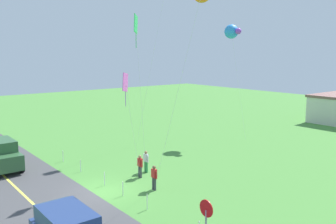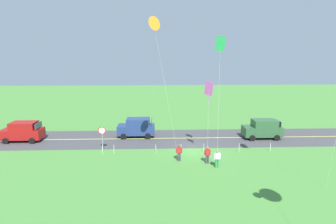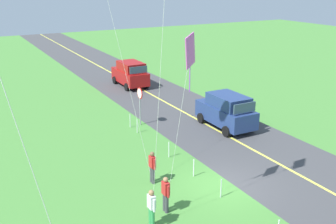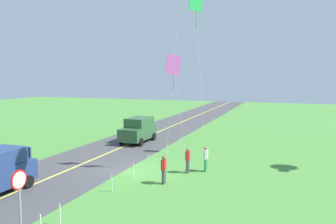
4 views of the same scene
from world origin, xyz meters
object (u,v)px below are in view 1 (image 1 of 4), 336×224
car_parked_west_near (2,155)px  person_adult_companion (154,177)px  kite_yellow_high (136,27)px  stop_sign (206,217)px  person_child_watcher (146,161)px  person_adult_near (140,165)px  kite_red_low (125,84)px  kite_pink_drift (232,32)px

car_parked_west_near → person_adult_companion: 12.19m
car_parked_west_near → kite_yellow_high: kite_yellow_high is taller
stop_sign → person_child_watcher: size_ratio=1.60×
car_parked_west_near → person_child_watcher: 10.77m
person_adult_near → kite_yellow_high: bearing=-129.8°
kite_red_low → person_child_watcher: bearing=105.9°
person_adult_companion → kite_red_low: 6.32m
car_parked_west_near → kite_red_low: size_ratio=0.60×
stop_sign → kite_pink_drift: size_ratio=0.22×
car_parked_west_near → person_adult_near: bearing=42.0°
stop_sign → person_child_watcher: (-10.81, 4.49, -0.94)m
kite_red_low → person_adult_companion: bearing=7.6°
car_parked_west_near → kite_pink_drift: 23.72m
kite_red_low → kite_pink_drift: (-4.66, 15.42, 4.15)m
stop_sign → kite_red_low: size_ratio=0.35×
kite_pink_drift → person_adult_companion: bearing=-64.1°
stop_sign → person_adult_companion: bearing=159.3°
kite_red_low → kite_pink_drift: 16.63m
person_child_watcher → kite_red_low: bearing=88.9°
car_parked_west_near → person_child_watcher: size_ratio=2.75×
person_child_watcher → kite_yellow_high: bearing=71.8°
car_parked_west_near → person_child_watcher: (7.16, 8.04, -0.29)m
stop_sign → kite_yellow_high: 14.29m
car_parked_west_near → stop_sign: size_ratio=1.72×
stop_sign → kite_pink_drift: kite_pink_drift is taller
person_child_watcher → kite_yellow_high: size_ratio=0.14×
kite_red_low → kite_yellow_high: kite_yellow_high is taller
car_parked_west_near → kite_red_low: (7.73, 6.06, 5.44)m
stop_sign → person_adult_companion: (-7.60, 2.87, -0.94)m
car_parked_west_near → stop_sign: bearing=11.2°
person_adult_companion → kite_yellow_high: 10.04m
stop_sign → person_child_watcher: stop_sign is taller
person_adult_near → person_child_watcher: size_ratio=1.00×
person_child_watcher → kite_red_low: (0.56, -1.97, 5.73)m
person_child_watcher → kite_pink_drift: (-4.10, 13.44, 9.88)m
stop_sign → kite_yellow_high: bearing=160.7°
person_adult_companion → person_child_watcher: same height
person_adult_near → kite_pink_drift: bearing=-179.4°
person_adult_near → kite_pink_drift: 18.13m
person_child_watcher → kite_yellow_high: (-0.01, -0.70, 9.47)m
car_parked_west_near → person_adult_near: 10.55m
stop_sign → kite_red_low: bearing=166.2°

